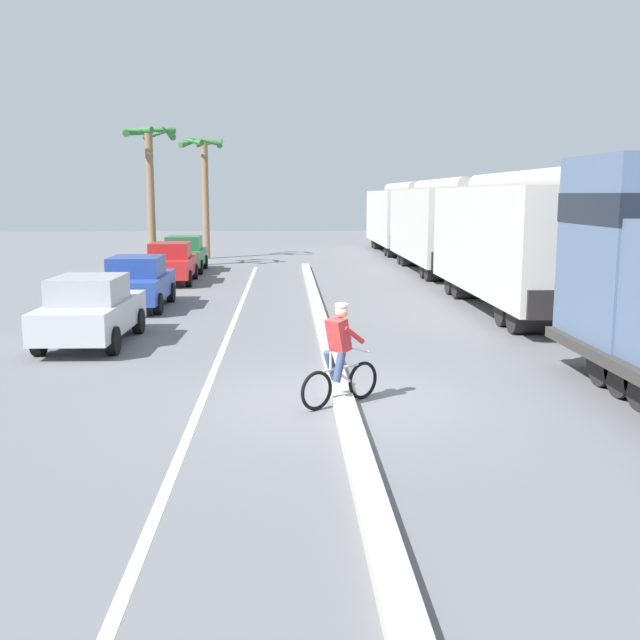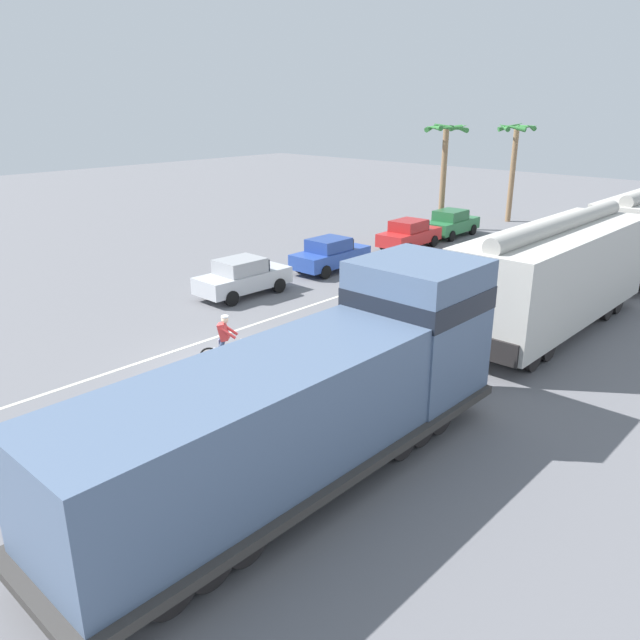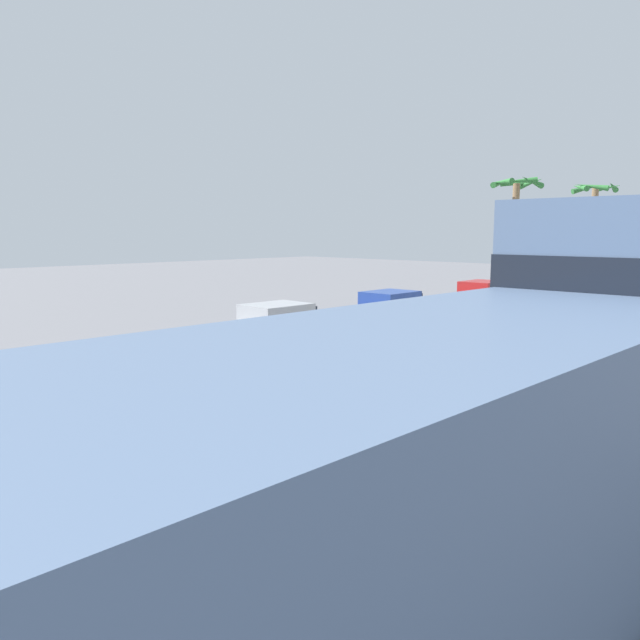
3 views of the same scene
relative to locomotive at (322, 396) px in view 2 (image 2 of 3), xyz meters
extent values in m
plane|color=slate|center=(-5.96, 2.32, -1.80)|extent=(120.00, 120.00, 0.00)
cube|color=#B2AD9E|center=(-5.96, 8.32, -1.72)|extent=(0.36, 36.00, 0.16)
cube|color=silver|center=(-8.36, 8.32, -1.79)|extent=(0.14, 36.00, 0.01)
cube|color=slate|center=(0.00, -1.44, 0.10)|extent=(2.70, 9.86, 2.40)
cube|color=slate|center=(0.00, 3.56, 0.65)|extent=(2.80, 2.80, 3.50)
cube|color=black|center=(0.00, 3.56, 1.44)|extent=(2.83, 2.83, 0.56)
cube|color=#383533|center=(0.00, -0.84, -1.10)|extent=(3.10, 11.60, 0.20)
cylinder|color=#4C4947|center=(0.00, -0.84, -1.25)|extent=(1.10, 3.00, 1.10)
cylinder|color=black|center=(0.00, 3.15, -1.30)|extent=(2.40, 1.00, 1.00)
cylinder|color=black|center=(0.00, 2.35, -1.30)|extent=(2.40, 1.00, 1.00)
cylinder|color=black|center=(0.00, 1.55, -1.30)|extent=(2.40, 1.00, 1.00)
cylinder|color=black|center=(0.00, -3.23, -1.30)|extent=(2.40, 1.00, 1.00)
cylinder|color=black|center=(0.00, -4.03, -1.30)|extent=(2.40, 1.00, 1.00)
cylinder|color=black|center=(0.00, -4.83, -1.30)|extent=(2.40, 1.00, 1.00)
cube|color=beige|center=(0.00, 12.16, 0.35)|extent=(2.90, 10.40, 3.10)
cylinder|color=#A4A19B|center=(0.00, 12.16, 2.08)|extent=(0.60, 9.88, 0.60)
cube|color=black|center=(0.00, 17.41, -0.85)|extent=(2.61, 0.10, 0.70)
cube|color=black|center=(0.00, 6.91, -0.85)|extent=(2.61, 0.10, 0.70)
cylinder|color=black|center=(0.00, 15.93, -1.35)|extent=(2.46, 0.90, 0.90)
cylinder|color=black|center=(0.00, 14.83, -1.35)|extent=(2.46, 0.90, 0.90)
cylinder|color=black|center=(0.00, 9.48, -1.35)|extent=(2.46, 0.90, 0.90)
cylinder|color=black|center=(0.00, 8.38, -1.35)|extent=(2.46, 0.90, 0.90)
cube|color=black|center=(0.00, 18.51, -0.85)|extent=(2.61, 0.10, 0.70)
cylinder|color=black|center=(0.00, 21.08, -1.35)|extent=(2.46, 0.90, 0.90)
cylinder|color=black|center=(0.00, 19.98, -1.35)|extent=(2.46, 0.90, 0.90)
cube|color=#B7BABF|center=(-11.49, 7.58, -1.13)|extent=(1.79, 4.24, 0.70)
cube|color=#9C9EA2|center=(-11.50, 7.43, -0.48)|extent=(1.54, 1.93, 0.60)
cube|color=#1E232D|center=(-11.47, 8.43, -0.53)|extent=(1.43, 0.15, 0.51)
cylinder|color=black|center=(-12.27, 8.90, -1.48)|extent=(0.23, 0.64, 0.64)
cylinder|color=black|center=(-10.66, 8.86, -1.48)|extent=(0.23, 0.64, 0.64)
cylinder|color=black|center=(-12.33, 6.29, -1.48)|extent=(0.23, 0.64, 0.64)
cylinder|color=black|center=(-10.71, 6.26, -1.48)|extent=(0.23, 0.64, 0.64)
cube|color=#28479E|center=(-11.48, 13.18, -1.13)|extent=(1.72, 4.21, 0.70)
cube|color=navy|center=(-11.48, 13.03, -0.48)|extent=(1.51, 1.91, 0.60)
cube|color=#1E232D|center=(-11.48, 14.03, -0.53)|extent=(1.43, 0.13, 0.51)
cylinder|color=black|center=(-12.29, 14.47, -1.48)|extent=(0.22, 0.64, 0.64)
cylinder|color=black|center=(-10.68, 14.48, -1.48)|extent=(0.22, 0.64, 0.64)
cylinder|color=black|center=(-12.28, 11.87, -1.48)|extent=(0.22, 0.64, 0.64)
cylinder|color=black|center=(-10.66, 11.88, -1.48)|extent=(0.22, 0.64, 0.64)
cube|color=red|center=(-11.46, 19.83, -1.13)|extent=(1.82, 4.25, 0.70)
cube|color=maroon|center=(-11.46, 19.68, -0.48)|extent=(1.55, 1.94, 0.60)
cube|color=#1E232D|center=(-11.49, 20.68, -0.53)|extent=(1.43, 0.16, 0.51)
cylinder|color=black|center=(-12.31, 21.11, -1.48)|extent=(0.24, 0.65, 0.64)
cylinder|color=black|center=(-10.69, 21.15, -1.48)|extent=(0.24, 0.65, 0.64)
cylinder|color=black|center=(-12.23, 18.50, -1.48)|extent=(0.24, 0.65, 0.64)
cylinder|color=black|center=(-10.61, 18.55, -1.48)|extent=(0.24, 0.65, 0.64)
cube|color=#286B3D|center=(-11.52, 24.35, -1.13)|extent=(1.80, 4.24, 0.70)
cube|color=#225B34|center=(-11.52, 24.20, -0.48)|extent=(1.55, 1.94, 0.60)
cube|color=#1E232D|center=(-11.54, 25.20, -0.53)|extent=(1.43, 0.15, 0.51)
cylinder|color=black|center=(-12.36, 25.63, -1.48)|extent=(0.24, 0.65, 0.64)
cylinder|color=black|center=(-10.74, 25.67, -1.48)|extent=(0.24, 0.65, 0.64)
cylinder|color=black|center=(-12.29, 23.02, -1.48)|extent=(0.24, 0.65, 0.64)
cylinder|color=black|center=(-10.68, 23.06, -1.48)|extent=(0.24, 0.65, 0.64)
torus|color=black|center=(-5.59, 2.46, -1.47)|extent=(0.56, 0.46, 0.66)
torus|color=black|center=(-6.42, 1.81, -1.47)|extent=(0.56, 0.46, 0.66)
cylinder|color=silver|center=(-6.00, 2.13, -1.17)|extent=(0.65, 0.53, 0.05)
cylinder|color=silver|center=(-5.93, 2.20, -1.35)|extent=(0.41, 0.34, 0.36)
cylinder|color=silver|center=(-6.18, 2.00, -1.02)|extent=(0.04, 0.04, 0.30)
cylinder|color=silver|center=(-5.66, 2.41, -0.92)|extent=(0.33, 0.40, 0.04)
cylinder|color=#38476B|center=(-6.16, 2.14, -1.12)|extent=(0.32, 0.30, 0.52)
cylinder|color=#38476B|center=(-6.04, 1.98, -1.12)|extent=(0.29, 0.27, 0.52)
cube|color=red|center=(-6.04, 2.10, -0.60)|extent=(0.47, 0.47, 0.57)
sphere|color=beige|center=(-5.99, 2.15, -0.21)|extent=(0.22, 0.22, 0.22)
cylinder|color=white|center=(-5.99, 2.15, -0.11)|extent=(0.22, 0.22, 0.05)
cylinder|color=red|center=(-5.99, 2.35, -0.60)|extent=(0.42, 0.36, 0.36)
cylinder|color=red|center=(-5.79, 2.10, -0.60)|extent=(0.42, 0.36, 0.36)
cylinder|color=#846647|center=(-11.25, 31.38, 1.32)|extent=(0.36, 0.36, 6.23)
cone|color=#2D7033|center=(-10.36, 31.54, 4.48)|extent=(0.63, 1.86, 0.59)
cone|color=#2D7033|center=(-10.91, 32.22, 4.48)|extent=(1.81, 0.97, 0.46)
cone|color=#2D7033|center=(-11.95, 31.94, 4.48)|extent=(1.39, 1.63, 0.71)
cone|color=#2D7033|center=(-11.87, 30.74, 4.48)|extent=(1.53, 1.50, 0.59)
cone|color=#2D7033|center=(-11.14, 30.49, 4.48)|extent=(1.85, 0.53, 0.60)
cylinder|color=#846647|center=(-13.23, 25.88, 1.35)|extent=(0.36, 0.36, 6.30)
cone|color=#2D7033|center=(-12.34, 25.76, 4.55)|extent=(0.57, 1.85, 0.69)
cone|color=#2D7033|center=(-12.84, 26.69, 4.55)|extent=(1.79, 1.08, 0.60)
cone|color=#2D7033|center=(-13.58, 26.71, 4.55)|extent=(1.79, 0.99, 0.36)
cone|color=#2D7033|center=(-14.13, 25.81, 4.55)|extent=(0.47, 1.85, 0.62)
cone|color=#2D7033|center=(-13.66, 25.09, 4.55)|extent=(1.74, 1.13, 0.36)
cone|color=#2D7033|center=(-12.73, 25.13, 4.55)|extent=(1.69, 1.27, 0.40)
camera|label=1|loc=(-6.90, -10.03, 1.70)|focal=42.00mm
camera|label=2|loc=(8.29, -9.09, 6.11)|focal=35.00mm
camera|label=3|loc=(2.61, -5.13, 2.01)|focal=35.00mm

